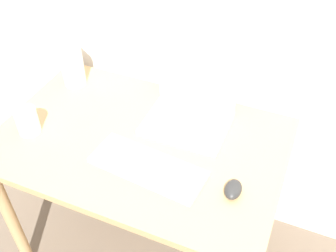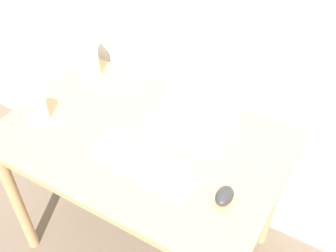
{
  "view_description": "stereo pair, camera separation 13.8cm",
  "coord_description": "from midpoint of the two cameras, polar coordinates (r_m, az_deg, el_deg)",
  "views": [
    {
      "loc": [
        0.51,
        -0.58,
        1.75
      ],
      "look_at": [
        0.11,
        0.36,
        0.82
      ],
      "focal_mm": 42.0,
      "sensor_mm": 36.0,
      "label": 1
    },
    {
      "loc": [
        0.63,
        -0.52,
        1.75
      ],
      "look_at": [
        0.11,
        0.36,
        0.82
      ],
      "focal_mm": 42.0,
      "sensor_mm": 36.0,
      "label": 2
    }
  ],
  "objects": [
    {
      "name": "desk",
      "position": [
        1.55,
        -6.51,
        -4.72
      ],
      "size": [
        1.08,
        0.71,
        0.72
      ],
      "color": "tan",
      "rests_on": "ground_plane"
    },
    {
      "name": "mouse",
      "position": [
        1.3,
        6.43,
        -9.29
      ],
      "size": [
        0.06,
        0.08,
        0.04
      ],
      "color": "#2D2D2D",
      "rests_on": "desk"
    },
    {
      "name": "mug",
      "position": [
        1.59,
        -22.12,
        0.56
      ],
      "size": [
        0.08,
        0.08,
        0.1
      ],
      "color": "white",
      "rests_on": "desk"
    },
    {
      "name": "laptop",
      "position": [
        1.51,
        0.59,
        2.26
      ],
      "size": [
        0.32,
        0.25,
        0.26
      ],
      "color": "white",
      "rests_on": "desk"
    },
    {
      "name": "vase",
      "position": [
        1.74,
        -16.17,
        9.41
      ],
      "size": [
        0.1,
        0.1,
        0.27
      ],
      "color": "white",
      "rests_on": "desk"
    },
    {
      "name": "keyboard",
      "position": [
        1.37,
        -5.89,
        -6.07
      ],
      "size": [
        0.42,
        0.19,
        0.02
      ],
      "color": "silver",
      "rests_on": "desk"
    }
  ]
}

